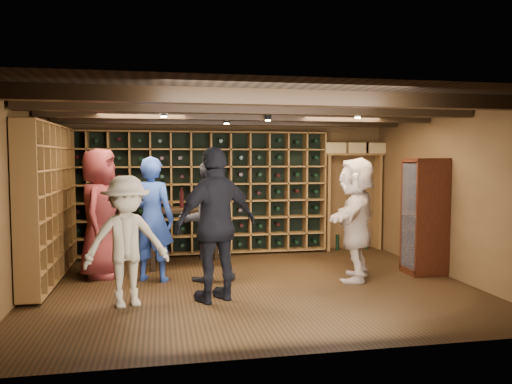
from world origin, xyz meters
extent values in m
plane|color=#301E0D|center=(0.00, 0.00, 0.00)|extent=(6.00, 6.00, 0.00)
plane|color=brown|center=(0.00, 2.50, 1.25)|extent=(6.00, 0.00, 6.00)
plane|color=brown|center=(0.00, -2.50, 1.25)|extent=(6.00, 0.00, 6.00)
plane|color=brown|center=(-3.00, 0.00, 1.25)|extent=(0.00, 5.00, 5.00)
plane|color=brown|center=(3.00, 0.00, 1.25)|extent=(0.00, 5.00, 5.00)
plane|color=black|center=(0.00, 0.00, 2.50)|extent=(6.00, 6.00, 0.00)
cube|color=black|center=(0.00, -1.60, 2.42)|extent=(5.90, 0.18, 0.16)
cube|color=black|center=(0.00, -0.50, 2.42)|extent=(5.90, 0.18, 0.16)
cube|color=black|center=(0.00, 0.60, 2.42)|extent=(5.90, 0.18, 0.16)
cube|color=black|center=(0.00, 1.70, 2.42)|extent=(5.90, 0.18, 0.16)
cylinder|color=black|center=(-1.20, 0.00, 2.39)|extent=(0.10, 0.10, 0.10)
cylinder|color=black|center=(0.30, 0.40, 2.39)|extent=(0.10, 0.10, 0.10)
cylinder|color=black|center=(1.40, -0.30, 2.39)|extent=(0.10, 0.10, 0.10)
cylinder|color=black|center=(-0.20, 1.20, 2.39)|extent=(0.10, 0.10, 0.10)
cube|color=brown|center=(-0.52, 2.33, 1.15)|extent=(4.65, 0.30, 2.20)
cube|color=black|center=(-0.52, 2.33, 1.15)|extent=(4.56, 0.02, 2.16)
cube|color=brown|center=(-2.83, 0.82, 1.15)|extent=(0.30, 2.65, 2.20)
cube|color=black|center=(-2.83, 0.82, 1.15)|extent=(0.29, 0.02, 2.16)
cube|color=brown|center=(2.40, 2.32, 1.85)|extent=(1.15, 0.32, 0.04)
cube|color=brown|center=(2.92, 2.32, 0.93)|extent=(0.05, 0.28, 1.85)
cube|color=brown|center=(1.88, 2.32, 0.93)|extent=(0.05, 0.28, 1.85)
cube|color=tan|center=(2.00, 2.32, 1.97)|extent=(0.40, 0.30, 0.20)
cube|color=tan|center=(2.45, 2.32, 1.97)|extent=(0.40, 0.30, 0.20)
cube|color=tan|center=(2.80, 2.32, 1.97)|extent=(0.40, 0.30, 0.20)
cube|color=#36130A|center=(2.72, 0.20, 0.05)|extent=(0.55, 0.50, 0.10)
cube|color=#36130A|center=(2.72, 0.20, 0.90)|extent=(0.55, 0.50, 1.70)
cube|color=white|center=(2.46, 0.20, 0.90)|extent=(0.01, 0.46, 1.60)
cube|color=#36130A|center=(2.72, 0.20, 0.90)|extent=(0.50, 0.44, 0.02)
sphere|color=#59260C|center=(2.70, 0.20, 1.00)|extent=(0.18, 0.18, 0.18)
imported|color=navy|center=(-1.38, 0.56, 0.90)|extent=(0.77, 0.65, 1.80)
imported|color=black|center=(-0.58, 0.43, 0.87)|extent=(0.96, 0.81, 1.74)
imported|color=maroon|center=(-2.15, 0.94, 0.96)|extent=(0.77, 1.04, 1.92)
imported|color=black|center=(-0.58, -0.65, 0.96)|extent=(1.22, 0.90, 1.93)
imported|color=#84765B|center=(-1.66, -0.64, 0.79)|extent=(1.14, 0.83, 1.57)
imported|color=tan|center=(1.55, 0.08, 0.90)|extent=(1.28, 1.71, 1.79)
cube|color=black|center=(-0.85, 1.48, 0.93)|extent=(1.35, 0.82, 0.05)
cube|color=black|center=(-1.39, 1.13, 0.46)|extent=(0.07, 0.07, 0.91)
cube|color=black|center=(-0.23, 1.31, 0.46)|extent=(0.07, 0.07, 0.91)
cube|color=black|center=(-1.47, 1.66, 0.46)|extent=(0.07, 0.07, 0.91)
cube|color=black|center=(-0.31, 1.83, 0.46)|extent=(0.07, 0.07, 0.91)
cylinder|color=black|center=(-1.17, 1.49, 1.10)|extent=(0.07, 0.07, 0.28)
cylinder|color=black|center=(-0.91, 1.53, 1.10)|extent=(0.07, 0.07, 0.28)
cylinder|color=black|center=(-0.60, 1.58, 1.10)|extent=(0.07, 0.07, 0.28)
camera|label=1|loc=(-1.26, -6.76, 1.80)|focal=35.00mm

